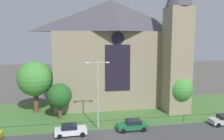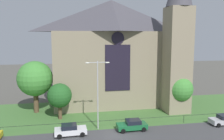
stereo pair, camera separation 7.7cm
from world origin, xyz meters
name	(u,v)px [view 1 (the left image)]	position (x,y,z in m)	size (l,w,h in m)	color
ground	(105,112)	(0.00, 10.00, 0.00)	(160.00, 160.00, 0.00)	#56544C
grass_verge	(107,115)	(0.00, 8.00, 0.00)	(120.00, 20.00, 0.01)	#477538
church_building	(116,51)	(3.07, 15.46, 10.27)	(23.20, 16.20, 26.00)	gray
iron_railing	(128,120)	(2.30, 2.50, 0.98)	(35.17, 0.07, 1.13)	black
tree_left_near	(60,96)	(-7.57, 7.65, 3.80)	(3.85, 3.85, 5.76)	brown
tree_right_near	(180,89)	(12.58, 7.08, 4.21)	(4.36, 4.36, 6.41)	brown
tree_left_far	(35,79)	(-11.75, 11.92, 5.91)	(6.02, 6.02, 8.97)	brown
streetlamp_near	(98,87)	(-2.14, 2.40, 6.05)	(3.37, 0.26, 9.74)	#B2B2B7
parked_car_white	(70,130)	(-6.05, 0.81, 0.74)	(4.27, 2.16, 1.51)	silver
parked_car_green	(132,125)	(2.51, 1.04, 0.74)	(4.23, 2.08, 1.51)	#196033
parked_car_silver	(224,120)	(16.62, 0.61, 0.74)	(4.21, 2.05, 1.51)	#B7B7BC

